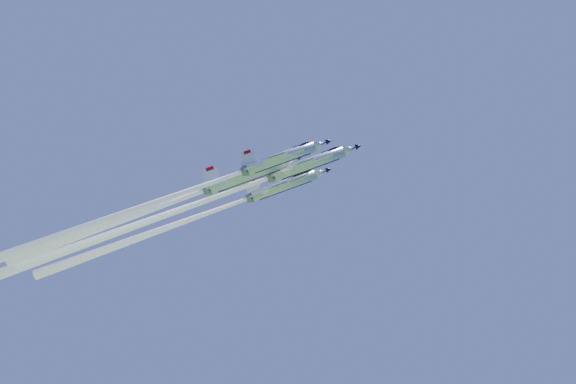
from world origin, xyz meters
The scene contains 4 objects.
jet_lead centered at (-15.68, -8.67, 92.40)m, with size 43.43×29.96×49.84m.
jet_left centered at (-17.33, -3.14, 92.05)m, with size 35.60×24.48×37.79m.
jet_right centered at (-12.72, -16.97, 91.96)m, with size 37.29×25.71×42.24m.
jet_slot centered at (-16.40, -12.08, 92.65)m, with size 34.01×23.28×32.65m.
Camera 1 is at (51.93, -93.79, 67.46)m, focal length 40.00 mm.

